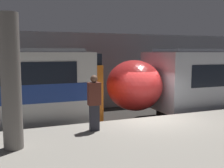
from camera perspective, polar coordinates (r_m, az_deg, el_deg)
ground_plane at (r=10.19m, az=7.93°, el=-12.02°), size 120.00×120.00×0.00m
platform at (r=8.07m, az=16.87°, el=-14.02°), size 40.00×5.01×0.90m
station_rear_barrier at (r=15.34m, az=-3.07°, el=2.81°), size 50.00×0.15×4.39m
support_pillar_near at (r=6.83m, az=-21.14°, el=0.36°), size 0.48×0.48×3.34m
person_waiting at (r=8.01m, az=-3.89°, el=-3.80°), size 0.38×0.24×1.71m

